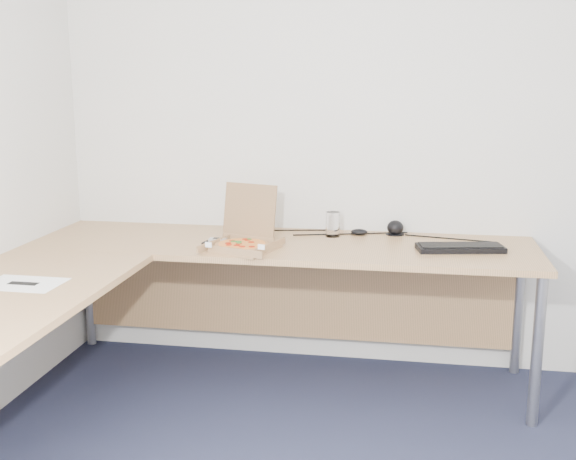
% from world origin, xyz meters
% --- Properties ---
extents(room_shell, '(3.50, 3.50, 2.50)m').
position_xyz_m(room_shell, '(0.00, 0.00, 1.25)').
color(room_shell, silver).
rests_on(room_shell, ground).
extents(desk, '(2.50, 2.20, 0.73)m').
position_xyz_m(desk, '(-0.82, 0.97, 0.70)').
color(desk, tan).
rests_on(desk, ground).
extents(pizza_box, '(0.29, 0.33, 0.29)m').
position_xyz_m(pizza_box, '(-0.66, 1.23, 0.76)').
color(pizza_box, '#9D734B').
rests_on(pizza_box, desk).
extents(drinking_glass, '(0.07, 0.07, 0.13)m').
position_xyz_m(drinking_glass, '(-0.27, 1.58, 0.79)').
color(drinking_glass, silver).
rests_on(drinking_glass, desk).
extents(keyboard, '(0.43, 0.22, 0.03)m').
position_xyz_m(keyboard, '(0.37, 1.37, 0.74)').
color(keyboard, black).
rests_on(keyboard, desk).
extents(mouse, '(0.10, 0.08, 0.03)m').
position_xyz_m(mouse, '(-0.13, 1.64, 0.75)').
color(mouse, black).
rests_on(mouse, desk).
extents(wallet, '(0.13, 0.12, 0.02)m').
position_xyz_m(wallet, '(-0.81, 1.28, 0.74)').
color(wallet, black).
rests_on(wallet, desk).
extents(phone, '(0.09, 0.05, 0.02)m').
position_xyz_m(phone, '(-0.80, 1.28, 0.76)').
color(phone, '#B2B5BA').
rests_on(phone, wallet).
extents(paper_sheet, '(0.31, 0.22, 0.00)m').
position_xyz_m(paper_sheet, '(-1.39, 0.50, 0.73)').
color(paper_sheet, white).
rests_on(paper_sheet, desk).
extents(dome_speaker, '(0.10, 0.10, 0.08)m').
position_xyz_m(dome_speaker, '(0.05, 1.68, 0.77)').
color(dome_speaker, black).
rests_on(dome_speaker, desk).
extents(cable_bundle, '(0.66, 0.14, 0.01)m').
position_xyz_m(cable_bundle, '(-0.18, 1.64, 0.73)').
color(cable_bundle, black).
rests_on(cable_bundle, desk).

